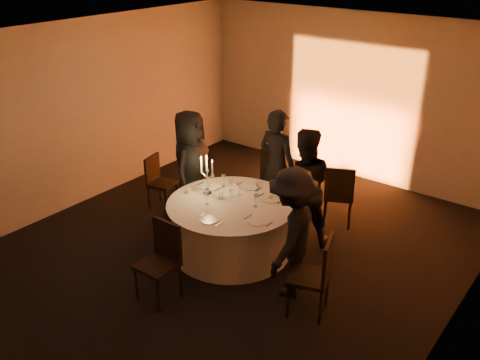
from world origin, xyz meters
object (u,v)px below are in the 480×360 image
Objects in this scene: guest_back_right at (303,188)px; coffee_cup at (188,191)px; banquet_table at (231,227)px; guest_left at (190,166)px; candelabra at (207,181)px; chair_front at (162,256)px; chair_back_left at (276,176)px; guest_right at (292,233)px; chair_back_right at (339,192)px; chair_left at (158,179)px; chair_right at (316,272)px; guest_back_left at (277,165)px.

guest_back_right is 16.15× the size of coffee_cup.
banquet_table is 1.16m from guest_back_right.
guest_left reaches higher than guest_back_right.
guest_left is 2.95× the size of candelabra.
guest_left is at bearing 128.94° from coffee_cup.
candelabra is (0.67, -0.38, 0.09)m from guest_left.
chair_front is at bearing -167.50° from guest_left.
chair_back_left is 1.42m from guest_left.
guest_right is (1.17, -0.29, 0.46)m from banquet_table.
chair_back_left is 1.50m from candelabra.
chair_back_right is 0.56× the size of guest_left.
chair_left is 1.94m from chair_back_left.
chair_front is (-0.03, -1.34, 0.19)m from banquet_table.
coffee_cup reaches higher than banquet_table.
chair_back_left is at bearing 92.85° from chair_front.
chair_right is 0.58m from guest_right.
guest_right is at bearing 136.50° from chair_back_left.
candelabra is (-1.62, 0.31, 0.14)m from guest_right.
chair_right is at bearing -13.69° from candelabra.
chair_back_left is at bearing -67.95° from chair_left.
guest_left is (0.70, 0.03, 0.40)m from chair_left.
coffee_cup is at bearing -109.09° from guest_right.
chair_left is at bearing -28.23° from guest_back_right.
banquet_table is at bearing 12.82° from guest_back_right.
chair_back_left is at bearing 81.06° from candelabra.
banquet_table is 1.81m from chair_back_right.
chair_back_left is 1.02× the size of chair_right.
candelabra reaches higher than chair_right.
coffee_cup is (-1.87, 0.17, -0.05)m from guest_right.
chair_front is 1.62m from guest_right.
chair_right is 0.58× the size of guest_back_right.
coffee_cup is (-1.35, -0.94, -0.09)m from guest_back_right.
candelabra reaches higher than chair_back_left.
coffee_cup is (1.12, -0.48, 0.30)m from chair_left.
chair_back_right reaches higher than banquet_table.
guest_left is 1.06× the size of guest_right.
banquet_table is at bearing -2.61° from candelabra.
guest_left is 1.01× the size of guest_back_right.
guest_right is at bearing 132.51° from guest_back_left.
banquet_table is at bearing 87.61° from chair_front.
guest_left reaches higher than chair_left.
chair_back_left reaches higher than coffee_cup.
banquet_table is 2.02× the size of chair_left.
candelabra is at bearing -114.76° from guest_right.
chair_back_left is 1.04× the size of chair_front.
banquet_table is at bearing 96.56° from guest_back_left.
chair_front reaches higher than banquet_table.
chair_back_left is 9.56× the size of coffee_cup.
guest_back_left reaches higher than chair_back_right.
chair_back_left is at bearing -74.69° from guest_back_right.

